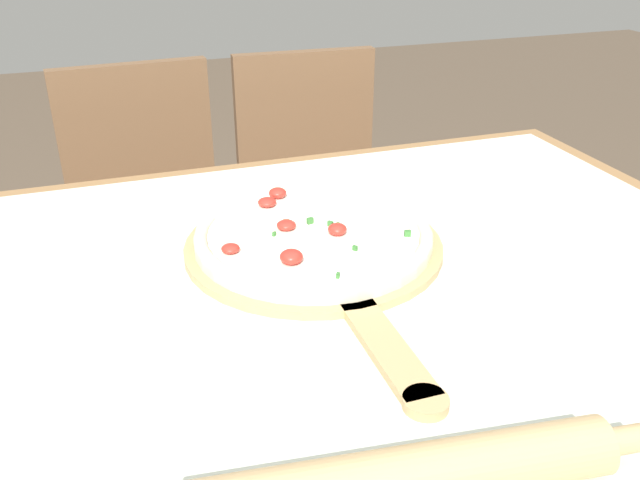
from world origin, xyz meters
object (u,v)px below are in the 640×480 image
Objects in this scene: pizza_peel at (318,252)px; chair_left at (152,218)px; rolling_pin at (398,479)px; chair_right at (314,196)px; pizza at (313,234)px.

chair_left is at bearing 103.36° from pizza_peel.
rolling_pin is 0.55× the size of chair_left.
chair_right reaches higher than pizza_peel.
pizza_peel is 0.85m from chair_left.
pizza is at bearing 91.61° from pizza_peel.
rolling_pin is (-0.08, -0.47, 0.00)m from pizza.
rolling_pin is 0.55× the size of chair_right.
chair_right is at bearing -3.88° from chair_left.
pizza is (-0.00, 0.02, 0.02)m from pizza_peel.
pizza is at bearing -105.80° from chair_right.
chair_left reaches higher than pizza.
pizza reaches higher than pizza_peel.
pizza is 0.40× the size of chair_left.
chair_left and chair_right have the same top height.
pizza is 0.85m from chair_right.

